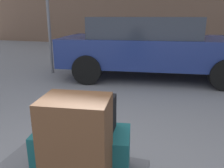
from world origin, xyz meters
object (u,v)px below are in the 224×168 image
at_px(parked_car, 151,46).
at_px(no_parking_sign, 48,15).
at_px(suitcase_brown_rear_left, 77,153).
at_px(duffel_bag_teal_center, 83,152).
at_px(duffel_bag_black_topmost_pile, 81,115).

bearing_deg(parked_car, no_parking_sign, -172.14).
distance_m(suitcase_brown_rear_left, parked_car, 4.46).
distance_m(duffel_bag_teal_center, duffel_bag_black_topmost_pile, 0.29).
bearing_deg(parked_car, duffel_bag_teal_center, -89.28).
relative_size(duffel_bag_teal_center, suitcase_brown_rear_left, 0.98).
height_order(duffel_bag_teal_center, suitcase_brown_rear_left, suitcase_brown_rear_left).
relative_size(duffel_bag_teal_center, parked_car, 0.15).
bearing_deg(duffel_bag_teal_center, suitcase_brown_rear_left, -81.98).
distance_m(duffel_bag_teal_center, parked_car, 4.21).
height_order(duffel_bag_teal_center, no_parking_sign, no_parking_sign).
bearing_deg(duffel_bag_teal_center, duffel_bag_black_topmost_pile, 0.00).
bearing_deg(no_parking_sign, duffel_bag_teal_center, -56.45).
bearing_deg(duffel_bag_teal_center, no_parking_sign, 113.39).
bearing_deg(suitcase_brown_rear_left, duffel_bag_teal_center, 100.56).
bearing_deg(suitcase_brown_rear_left, no_parking_sign, 115.09).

